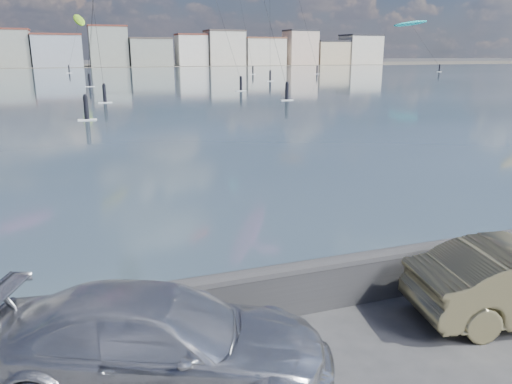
% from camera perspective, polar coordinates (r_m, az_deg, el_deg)
% --- Properties ---
extents(bay_water, '(500.00, 177.00, 0.00)m').
position_cam_1_polar(bay_water, '(97.14, -18.86, 11.93)').
color(bay_water, '#334B56').
rests_on(bay_water, ground).
extents(far_shore_strip, '(500.00, 60.00, 0.00)m').
position_cam_1_polar(far_shore_strip, '(205.56, -19.78, 13.42)').
color(far_shore_strip, '#4C473D').
rests_on(far_shore_strip, ground).
extents(seawall, '(400.00, 0.36, 1.08)m').
position_cam_1_polar(seawall, '(9.63, -3.03, -11.87)').
color(seawall, '#28282B').
rests_on(seawall, ground).
extents(far_buildings, '(240.79, 13.26, 14.60)m').
position_cam_1_polar(far_buildings, '(191.52, -19.48, 15.15)').
color(far_buildings, beige).
rests_on(far_buildings, ground).
extents(car_silver, '(5.79, 4.01, 1.56)m').
position_cam_1_polar(car_silver, '(8.08, -11.03, -16.42)').
color(car_silver, silver).
rests_on(car_silver, ground).
extents(kitesurfer_9, '(10.06, 11.13, 13.73)m').
position_cam_1_polar(kitesurfer_9, '(147.13, 17.27, 17.86)').
color(kitesurfer_9, '#19BFBF').
rests_on(kitesurfer_9, ground).
extents(kitesurfer_10, '(6.40, 16.98, 15.49)m').
position_cam_1_polar(kitesurfer_10, '(147.30, -19.59, 17.96)').
color(kitesurfer_10, '#8CD826').
rests_on(kitesurfer_10, ground).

